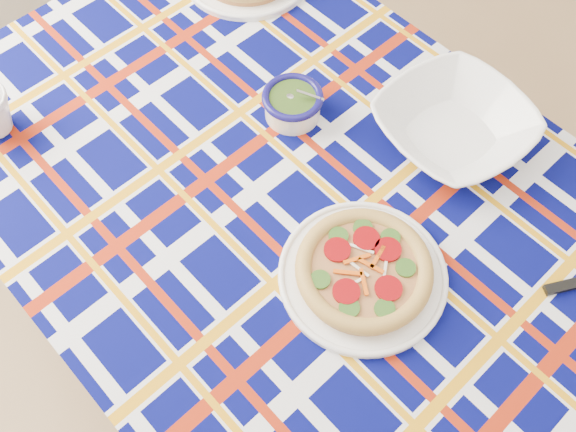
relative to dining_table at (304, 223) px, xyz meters
The scene contains 6 objects.
floor 0.81m from the dining_table, ahead, with size 4.00×4.00×0.00m, color #A17C53.
dining_table is the anchor object (origin of this frame).
tablecloth 0.02m from the dining_table, ahead, with size 1.62×1.02×0.11m, color #04074C, non-canonical shape.
main_focaccia_plate 0.21m from the dining_table, 27.19° to the right, with size 0.31×0.31×0.06m, color #B0703E, non-canonical shape.
pesto_bowl 0.24m from the dining_table, 126.44° to the left, with size 0.12×0.12×0.07m, color #21390F, non-canonical shape.
serving_bowl 0.35m from the dining_table, 58.16° to the left, with size 0.29×0.29×0.07m, color white.
Camera 1 is at (-0.16, -0.54, 1.79)m, focal length 40.00 mm.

